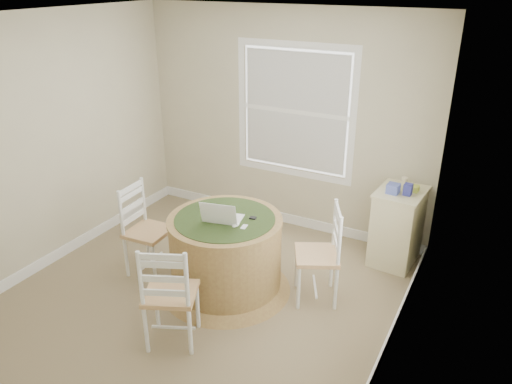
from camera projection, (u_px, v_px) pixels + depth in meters
The scene contains 14 objects.
room at pixel (223, 170), 4.45m from camera, with size 3.64×3.64×2.64m.
round_table at pixel (226, 251), 4.84m from camera, with size 1.28×1.28×0.79m.
chair_left at pixel (149, 231), 5.11m from camera, with size 0.42×0.40×0.95m, color white, non-canonical shape.
chair_near at pixel (171, 293), 4.13m from camera, with size 0.42×0.40×0.95m, color white, non-canonical shape.
chair_right at pixel (317, 255), 4.69m from camera, with size 0.42×0.40×0.95m, color white, non-canonical shape.
laptop at pixel (223, 217), 4.65m from camera, with size 0.40×0.37×0.24m.
mouse at pixel (236, 225), 4.56m from camera, with size 0.06×0.10×0.03m, color white.
phone at pixel (244, 227), 4.53m from camera, with size 0.04×0.09×0.02m, color #B7BABF.
keys at pixel (253, 218), 4.69m from camera, with size 0.06×0.05×0.03m, color black.
corner_chest at pixel (397, 226), 5.35m from camera, with size 0.52×0.66×0.84m.
tissue_box at pixel (392, 189), 5.08m from camera, with size 0.12×0.12×0.10m, color #5464C1.
box_yellow at pixel (412, 188), 5.16m from camera, with size 0.15×0.10×0.06m, color #B8CA47.
box_blue at pixel (408, 190), 5.03m from camera, with size 0.08×0.08×0.12m, color navy.
cup_cream at pixel (405, 181), 5.29m from camera, with size 0.07×0.07×0.09m, color beige.
Camera 1 is at (2.37, -3.36, 2.92)m, focal length 35.00 mm.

